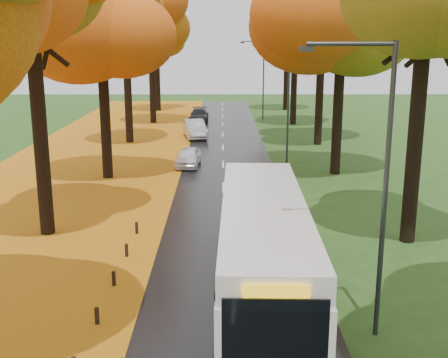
{
  "coord_description": "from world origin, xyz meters",
  "views": [
    {
      "loc": [
        -0.09,
        -6.17,
        7.99
      ],
      "look_at": [
        0.0,
        15.59,
        2.6
      ],
      "focal_mm": 45.0,
      "sensor_mm": 36.0,
      "label": 1
    }
  ],
  "objects_px": {
    "streetlamp_mid": "(285,93)",
    "car_white": "(188,157)",
    "streetlamp_far": "(261,73)",
    "car_silver": "(195,129)",
    "car_dark": "(199,115)",
    "streetlamp_near": "(377,170)",
    "bus": "(263,246)"
  },
  "relations": [
    {
      "from": "streetlamp_mid",
      "to": "car_silver",
      "type": "xyz_separation_m",
      "value": [
        -6.3,
        10.45,
        -3.92
      ]
    },
    {
      "from": "streetlamp_near",
      "to": "streetlamp_mid",
      "type": "distance_m",
      "value": 22.0
    },
    {
      "from": "bus",
      "to": "streetlamp_near",
      "type": "bearing_deg",
      "value": -41.69
    },
    {
      "from": "streetlamp_near",
      "to": "streetlamp_far",
      "type": "xyz_separation_m",
      "value": [
        0.0,
        44.0,
        0.0
      ]
    },
    {
      "from": "streetlamp_near",
      "to": "car_silver",
      "type": "xyz_separation_m",
      "value": [
        -6.3,
        32.45,
        -3.92
      ]
    },
    {
      "from": "car_dark",
      "to": "streetlamp_far",
      "type": "bearing_deg",
      "value": 19.27
    },
    {
      "from": "bus",
      "to": "car_silver",
      "type": "xyz_separation_m",
      "value": [
        -3.57,
        29.88,
        -0.86
      ]
    },
    {
      "from": "streetlamp_far",
      "to": "car_silver",
      "type": "relative_size",
      "value": 1.76
    },
    {
      "from": "streetlamp_near",
      "to": "streetlamp_mid",
      "type": "height_order",
      "value": "same"
    },
    {
      "from": "streetlamp_near",
      "to": "streetlamp_far",
      "type": "bearing_deg",
      "value": 90.0
    },
    {
      "from": "streetlamp_mid",
      "to": "bus",
      "type": "xyz_separation_m",
      "value": [
        -2.72,
        -19.43,
        -3.07
      ]
    },
    {
      "from": "streetlamp_near",
      "to": "car_silver",
      "type": "bearing_deg",
      "value": 100.98
    },
    {
      "from": "car_white",
      "to": "streetlamp_near",
      "type": "bearing_deg",
      "value": -69.35
    },
    {
      "from": "streetlamp_near",
      "to": "streetlamp_far",
      "type": "height_order",
      "value": "same"
    },
    {
      "from": "streetlamp_mid",
      "to": "car_dark",
      "type": "bearing_deg",
      "value": 107.6
    },
    {
      "from": "bus",
      "to": "car_white",
      "type": "distance_m",
      "value": 19.24
    },
    {
      "from": "bus",
      "to": "car_dark",
      "type": "height_order",
      "value": "bus"
    },
    {
      "from": "streetlamp_far",
      "to": "car_white",
      "type": "bearing_deg",
      "value": -105.37
    },
    {
      "from": "car_dark",
      "to": "car_white",
      "type": "bearing_deg",
      "value": -89.31
    },
    {
      "from": "bus",
      "to": "streetlamp_far",
      "type": "bearing_deg",
      "value": 87.88
    },
    {
      "from": "car_silver",
      "to": "car_dark",
      "type": "relative_size",
      "value": 1.0
    },
    {
      "from": "streetlamp_far",
      "to": "streetlamp_near",
      "type": "bearing_deg",
      "value": -90.0
    },
    {
      "from": "streetlamp_near",
      "to": "streetlamp_far",
      "type": "relative_size",
      "value": 1.0
    },
    {
      "from": "car_white",
      "to": "car_dark",
      "type": "height_order",
      "value": "car_dark"
    },
    {
      "from": "streetlamp_mid",
      "to": "bus",
      "type": "distance_m",
      "value": 19.86
    },
    {
      "from": "streetlamp_near",
      "to": "car_silver",
      "type": "relative_size",
      "value": 1.76
    },
    {
      "from": "streetlamp_mid",
      "to": "car_white",
      "type": "xyz_separation_m",
      "value": [
        -6.19,
        -0.54,
        -4.06
      ]
    },
    {
      "from": "streetlamp_mid",
      "to": "car_dark",
      "type": "height_order",
      "value": "streetlamp_mid"
    },
    {
      "from": "streetlamp_mid",
      "to": "car_white",
      "type": "distance_m",
      "value": 7.43
    },
    {
      "from": "car_white",
      "to": "car_dark",
      "type": "xyz_separation_m",
      "value": [
        -0.1,
        20.39,
        0.05
      ]
    },
    {
      "from": "car_silver",
      "to": "car_dark",
      "type": "distance_m",
      "value": 9.4
    },
    {
      "from": "streetlamp_mid",
      "to": "bus",
      "type": "relative_size",
      "value": 0.68
    }
  ]
}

